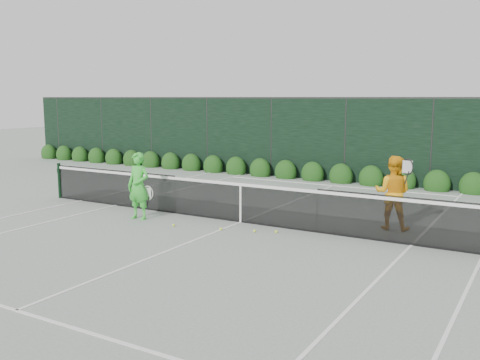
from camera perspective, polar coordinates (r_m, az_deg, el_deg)
The scene contains 8 objects.
ground at distance 13.19m, azimuth 0.06°, elevation -4.53°, with size 80.00×80.00×0.00m, color gray.
tennis_net at distance 13.09m, azimuth -0.03°, elevation -2.26°, with size 12.90×0.10×1.07m.
player_woman at distance 13.63m, azimuth -10.76°, elevation -0.64°, with size 0.67×0.44×1.69m.
player_man at distance 12.85m, azimuth 15.98°, elevation -1.31°, with size 0.94×0.73×1.72m.
court_lines at distance 13.19m, azimuth 0.06°, elevation -4.51°, with size 11.03×23.83×0.01m.
windscreen_fence at distance 10.69m, azimuth -7.29°, elevation 0.52°, with size 32.00×21.07×3.06m.
hedge_row at distance 19.55m, azimuth 10.72°, elevation 0.39°, with size 31.66×0.65×0.94m.
tennis_balls at distance 12.38m, azimuth -1.02°, elevation -5.26°, with size 2.46×0.75×0.07m.
Camera 1 is at (6.48, -11.08, 3.04)m, focal length 40.00 mm.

